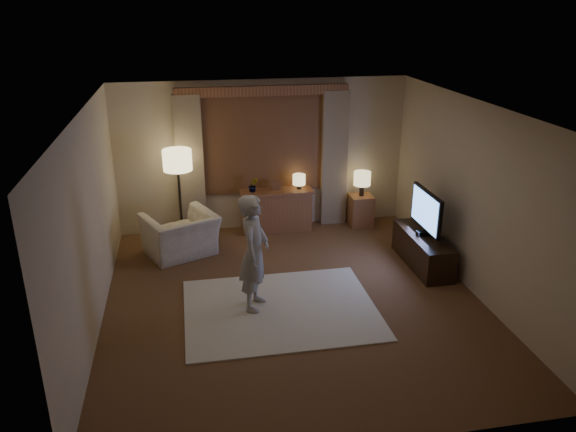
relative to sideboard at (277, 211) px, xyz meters
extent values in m
cube|color=brown|center=(-0.19, -2.50, -0.36)|extent=(5.00, 5.50, 0.02)
cube|color=silver|center=(-0.19, -2.50, 2.26)|extent=(5.00, 5.50, 0.02)
cube|color=beige|center=(-0.19, 0.26, 0.95)|extent=(5.00, 0.02, 2.60)
cube|color=beige|center=(-0.19, -5.26, 0.95)|extent=(5.00, 0.02, 2.60)
cube|color=beige|center=(-2.70, -2.50, 0.95)|extent=(0.02, 5.50, 2.60)
cube|color=beige|center=(2.32, -2.50, 0.95)|extent=(0.02, 5.50, 2.60)
cube|color=black|center=(-0.19, 0.23, 1.20)|extent=(2.00, 0.01, 1.70)
cube|color=brown|center=(-0.19, 0.22, 1.20)|extent=(2.08, 0.04, 1.78)
cube|color=#9D8463|center=(-1.44, 0.15, 0.85)|extent=(0.45, 0.12, 2.40)
cube|color=#9D8463|center=(1.06, 0.15, 0.85)|extent=(0.45, 0.12, 2.40)
cube|color=brown|center=(-0.19, 0.17, 2.07)|extent=(2.90, 0.14, 0.16)
cube|color=beige|center=(-0.41, -2.72, -0.34)|extent=(2.50, 2.00, 0.02)
cube|color=brown|center=(0.00, 0.00, 0.00)|extent=(1.20, 0.40, 0.70)
cube|color=brown|center=(0.00, 0.00, 0.45)|extent=(0.16, 0.02, 0.20)
imported|color=#999999|center=(-0.40, 0.00, 0.50)|extent=(0.17, 0.13, 0.30)
cylinder|color=black|center=(0.40, 0.00, 0.41)|extent=(0.08, 0.08, 0.12)
cylinder|color=#E9D18B|center=(0.40, 0.00, 0.56)|extent=(0.22, 0.22, 0.18)
cylinder|color=black|center=(-1.64, -0.22, -0.33)|extent=(0.34, 0.34, 0.03)
cylinder|color=black|center=(-1.64, -0.22, 0.28)|extent=(0.04, 0.04, 1.27)
cylinder|color=#E9D18B|center=(-1.64, -0.22, 1.07)|extent=(0.46, 0.46, 0.34)
imported|color=beige|center=(-1.67, -0.74, -0.01)|extent=(1.32, 1.26, 0.68)
cube|color=brown|center=(1.52, -0.05, -0.07)|extent=(0.40, 0.40, 0.56)
cylinder|color=black|center=(1.52, -0.05, 0.31)|extent=(0.08, 0.08, 0.20)
cylinder|color=#E9D18B|center=(1.52, -0.05, 0.53)|extent=(0.30, 0.30, 0.24)
cube|color=black|center=(1.96, -1.80, -0.10)|extent=(0.45, 1.40, 0.50)
cube|color=black|center=(1.96, -1.80, 0.18)|extent=(0.24, 0.11, 0.06)
cube|color=black|center=(1.96, -1.80, 0.55)|extent=(0.05, 0.97, 0.59)
cube|color=#5792ED|center=(1.93, -1.80, 0.55)|extent=(0.00, 0.90, 0.53)
imported|color=#A7A29A|center=(-0.72, -2.59, 0.45)|extent=(0.56, 0.67, 1.56)
camera|label=1|loc=(-1.49, -9.08, 3.48)|focal=35.00mm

